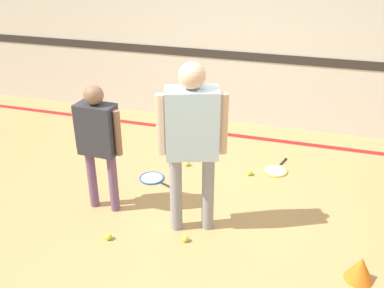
{
  "coord_description": "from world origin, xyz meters",
  "views": [
    {
      "loc": [
        1.09,
        -3.31,
        2.59
      ],
      "look_at": [
        0.1,
        -0.06,
        0.91
      ],
      "focal_mm": 40.0,
      "sensor_mm": 36.0,
      "label": 1
    }
  ],
  "objects_px": {
    "person_instructor": "(192,132)",
    "person_student_left": "(98,136)",
    "racket_spare_on_floor": "(276,170)",
    "training_cone": "(360,269)",
    "tennis_ball_by_spare_racket": "(249,173)",
    "racket_second_spare": "(153,178)",
    "tennis_ball_stray_left": "(187,163)",
    "tennis_ball_stray_right": "(108,237)",
    "tennis_ball_near_instructor": "(185,238)"
  },
  "relations": [
    {
      "from": "tennis_ball_stray_left",
      "to": "tennis_ball_stray_right",
      "type": "xyz_separation_m",
      "value": [
        -0.28,
        -1.57,
        0.0
      ]
    },
    {
      "from": "tennis_ball_near_instructor",
      "to": "person_student_left",
      "type": "bearing_deg",
      "value": 163.52
    },
    {
      "from": "tennis_ball_stray_left",
      "to": "tennis_ball_by_spare_racket",
      "type": "bearing_deg",
      "value": -0.16
    },
    {
      "from": "tennis_ball_stray_left",
      "to": "racket_second_spare",
      "type": "bearing_deg",
      "value": -124.21
    },
    {
      "from": "person_instructor",
      "to": "racket_spare_on_floor",
      "type": "bearing_deg",
      "value": 45.35
    },
    {
      "from": "person_student_left",
      "to": "training_cone",
      "type": "bearing_deg",
      "value": -5.68
    },
    {
      "from": "racket_spare_on_floor",
      "to": "tennis_ball_by_spare_racket",
      "type": "distance_m",
      "value": 0.35
    },
    {
      "from": "racket_spare_on_floor",
      "to": "tennis_ball_stray_left",
      "type": "height_order",
      "value": "tennis_ball_stray_left"
    },
    {
      "from": "racket_second_spare",
      "to": "tennis_ball_by_spare_racket",
      "type": "height_order",
      "value": "tennis_ball_by_spare_racket"
    },
    {
      "from": "racket_spare_on_floor",
      "to": "person_instructor",
      "type": "bearing_deg",
      "value": 170.11
    },
    {
      "from": "tennis_ball_near_instructor",
      "to": "tennis_ball_by_spare_racket",
      "type": "xyz_separation_m",
      "value": [
        0.36,
        1.39,
        0.0
      ]
    },
    {
      "from": "tennis_ball_near_instructor",
      "to": "tennis_ball_stray_right",
      "type": "height_order",
      "value": "same"
    },
    {
      "from": "person_instructor",
      "to": "person_student_left",
      "type": "height_order",
      "value": "person_instructor"
    },
    {
      "from": "person_student_left",
      "to": "racket_spare_on_floor",
      "type": "relative_size",
      "value": 2.47
    },
    {
      "from": "tennis_ball_stray_left",
      "to": "tennis_ball_stray_right",
      "type": "bearing_deg",
      "value": -100.13
    },
    {
      "from": "tennis_ball_by_spare_racket",
      "to": "tennis_ball_stray_left",
      "type": "xyz_separation_m",
      "value": [
        -0.78,
        0.0,
        0.0
      ]
    },
    {
      "from": "person_instructor",
      "to": "person_student_left",
      "type": "bearing_deg",
      "value": 157.35
    },
    {
      "from": "tennis_ball_stray_right",
      "to": "training_cone",
      "type": "bearing_deg",
      "value": 3.53
    },
    {
      "from": "tennis_ball_near_instructor",
      "to": "tennis_ball_stray_left",
      "type": "bearing_deg",
      "value": 106.74
    },
    {
      "from": "person_instructor",
      "to": "racket_spare_on_floor",
      "type": "xyz_separation_m",
      "value": [
        0.65,
        1.36,
        -1.01
      ]
    },
    {
      "from": "racket_spare_on_floor",
      "to": "tennis_ball_stray_right",
      "type": "bearing_deg",
      "value": 158.37
    },
    {
      "from": "training_cone",
      "to": "tennis_ball_stray_left",
      "type": "bearing_deg",
      "value": 143.64
    },
    {
      "from": "racket_spare_on_floor",
      "to": "tennis_ball_near_instructor",
      "type": "relative_size",
      "value": 8.19
    },
    {
      "from": "person_student_left",
      "to": "tennis_ball_stray_right",
      "type": "height_order",
      "value": "person_student_left"
    },
    {
      "from": "racket_second_spare",
      "to": "tennis_ball_near_instructor",
      "type": "height_order",
      "value": "tennis_ball_near_instructor"
    },
    {
      "from": "person_instructor",
      "to": "tennis_ball_by_spare_racket",
      "type": "distance_m",
      "value": 1.56
    },
    {
      "from": "racket_second_spare",
      "to": "tennis_ball_stray_right",
      "type": "height_order",
      "value": "tennis_ball_stray_right"
    },
    {
      "from": "tennis_ball_near_instructor",
      "to": "tennis_ball_by_spare_racket",
      "type": "distance_m",
      "value": 1.43
    },
    {
      "from": "racket_spare_on_floor",
      "to": "tennis_ball_stray_right",
      "type": "distance_m",
      "value": 2.22
    },
    {
      "from": "racket_second_spare",
      "to": "tennis_ball_stray_right",
      "type": "xyz_separation_m",
      "value": [
        0.01,
        -1.15,
        0.02
      ]
    },
    {
      "from": "tennis_ball_stray_right",
      "to": "training_cone",
      "type": "relative_size",
      "value": 0.28
    },
    {
      "from": "racket_spare_on_floor",
      "to": "tennis_ball_stray_right",
      "type": "relative_size",
      "value": 8.19
    },
    {
      "from": "tennis_ball_near_instructor",
      "to": "tennis_ball_stray_left",
      "type": "height_order",
      "value": "same"
    },
    {
      "from": "racket_second_spare",
      "to": "tennis_ball_stray_left",
      "type": "height_order",
      "value": "tennis_ball_stray_left"
    },
    {
      "from": "training_cone",
      "to": "person_instructor",
      "type": "bearing_deg",
      "value": 169.87
    },
    {
      "from": "tennis_ball_stray_right",
      "to": "tennis_ball_by_spare_racket",
      "type": "bearing_deg",
      "value": 55.95
    },
    {
      "from": "tennis_ball_stray_right",
      "to": "training_cone",
      "type": "xyz_separation_m",
      "value": [
        2.23,
        0.14,
        0.08
      ]
    },
    {
      "from": "tennis_ball_stray_left",
      "to": "training_cone",
      "type": "bearing_deg",
      "value": -36.36
    },
    {
      "from": "person_instructor",
      "to": "tennis_ball_stray_right",
      "type": "distance_m",
      "value": 1.28
    },
    {
      "from": "racket_spare_on_floor",
      "to": "training_cone",
      "type": "distance_m",
      "value": 1.86
    },
    {
      "from": "person_instructor",
      "to": "racket_spare_on_floor",
      "type": "height_order",
      "value": "person_instructor"
    },
    {
      "from": "tennis_ball_stray_left",
      "to": "tennis_ball_stray_right",
      "type": "height_order",
      "value": "same"
    },
    {
      "from": "racket_second_spare",
      "to": "tennis_ball_by_spare_racket",
      "type": "distance_m",
      "value": 1.15
    },
    {
      "from": "tennis_ball_stray_right",
      "to": "tennis_ball_near_instructor",
      "type": "bearing_deg",
      "value": 14.68
    },
    {
      "from": "person_student_left",
      "to": "racket_second_spare",
      "type": "relative_size",
      "value": 2.63
    },
    {
      "from": "racket_second_spare",
      "to": "training_cone",
      "type": "relative_size",
      "value": 2.15
    },
    {
      "from": "racket_spare_on_floor",
      "to": "tennis_ball_stray_left",
      "type": "bearing_deg",
      "value": 116.11
    },
    {
      "from": "racket_spare_on_floor",
      "to": "training_cone",
      "type": "bearing_deg",
      "value": -135.93
    },
    {
      "from": "tennis_ball_stray_left",
      "to": "tennis_ball_near_instructor",
      "type": "bearing_deg",
      "value": -73.26
    },
    {
      "from": "person_instructor",
      "to": "racket_spare_on_floor",
      "type": "distance_m",
      "value": 1.81
    }
  ]
}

